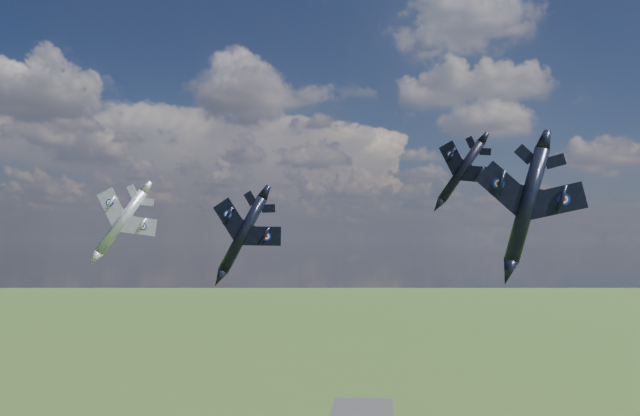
# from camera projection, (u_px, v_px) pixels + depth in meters

# --- Properties ---
(jet_lead_navy) EXTENTS (11.60, 15.39, 7.79)m
(jet_lead_navy) POSITION_uv_depth(u_px,v_px,m) (243.00, 234.00, 80.47)
(jet_lead_navy) COLOR black
(jet_right_navy) EXTENTS (13.37, 16.34, 5.74)m
(jet_right_navy) POSITION_uv_depth(u_px,v_px,m) (527.00, 205.00, 56.86)
(jet_right_navy) COLOR black
(jet_high_navy) EXTENTS (13.28, 15.39, 7.59)m
(jet_high_navy) POSITION_uv_depth(u_px,v_px,m) (461.00, 171.00, 84.94)
(jet_high_navy) COLOR black
(jet_left_silver) EXTENTS (11.87, 15.66, 8.52)m
(jet_left_silver) POSITION_uv_depth(u_px,v_px,m) (121.00, 222.00, 88.44)
(jet_left_silver) COLOR #92939B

